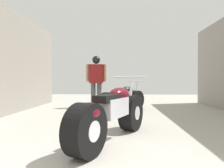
{
  "coord_description": "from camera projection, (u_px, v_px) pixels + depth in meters",
  "views": [
    {
      "loc": [
        -0.1,
        -0.33,
        0.88
      ],
      "look_at": [
        -0.29,
        3.89,
        0.81
      ],
      "focal_mm": 32.21,
      "sensor_mm": 36.0,
      "label": 1
    }
  ],
  "objects": [
    {
      "name": "motorcycle_maroon_cruiser",
      "position": [
        112.0,
        114.0,
        2.88
      ],
      "size": [
        1.07,
        1.96,
        0.96
      ],
      "color": "black",
      "rests_on": "ground_plane"
    },
    {
      "name": "ground_plane",
      "position": [
        126.0,
        124.0,
        4.04
      ],
      "size": [
        17.82,
        17.82,
        0.0
      ],
      "primitive_type": "plane",
      "color": "#A8A399"
    },
    {
      "name": "mechanic_in_blue",
      "position": [
        96.0,
        77.0,
        6.59
      ],
      "size": [
        0.67,
        0.26,
        1.7
      ],
      "color": "#4C4C4C",
      "rests_on": "ground_plane"
    },
    {
      "name": "motorcycle_black_naked",
      "position": [
        122.0,
        99.0,
        5.72
      ],
      "size": [
        1.36,
        1.56,
        0.88
      ],
      "color": "black",
      "rests_on": "ground_plane"
    }
  ]
}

